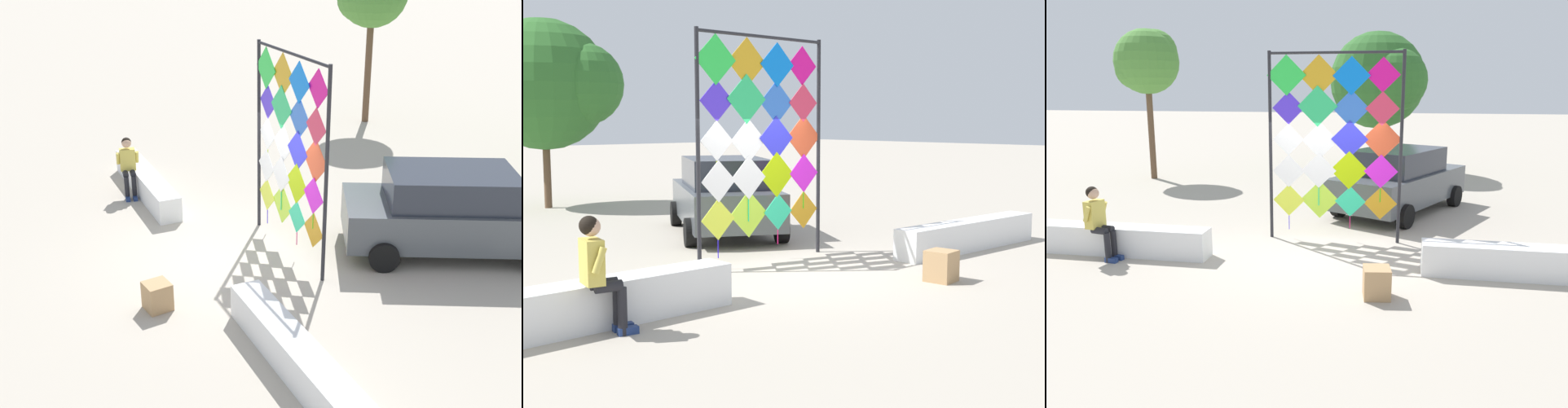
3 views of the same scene
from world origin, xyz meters
TOP-DOWN VIEW (x-y plane):
  - ground at (0.00, 0.00)m, footprint 120.00×120.00m
  - plaza_ledge_left at (-3.92, -0.59)m, footprint 3.85×0.51m
  - plaza_ledge_right at (3.92, -0.59)m, footprint 3.85×0.51m
  - kite_display_rack at (0.19, 1.12)m, footprint 2.81×0.10m
  - seated_vendor at (-3.98, -0.98)m, footprint 0.64×0.54m
  - parked_car at (1.55, 4.04)m, footprint 3.62×4.68m
  - cardboard_box_large at (1.27, -1.88)m, footprint 0.47×0.47m
  - tree_far_right at (0.69, 10.95)m, footprint 3.71×3.86m

SIDE VIEW (x-z plane):
  - ground at x=0.00m, z-range 0.00..0.00m
  - cardboard_box_large at x=1.27m, z-range 0.00..0.49m
  - plaza_ledge_left at x=-3.92m, z-range 0.00..0.57m
  - plaza_ledge_right at x=3.92m, z-range 0.00..0.57m
  - seated_vendor at x=-3.98m, z-range 0.12..1.53m
  - parked_car at x=1.55m, z-range 0.01..1.69m
  - kite_display_rack at x=0.19m, z-range 0.27..4.22m
  - tree_far_right at x=0.69m, z-range 0.82..6.15m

